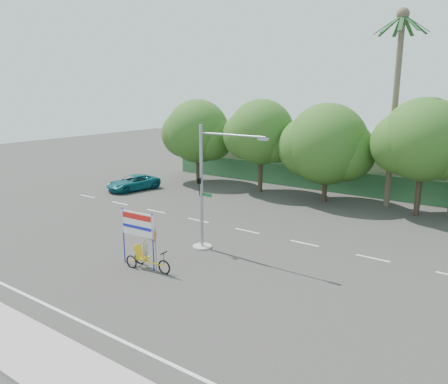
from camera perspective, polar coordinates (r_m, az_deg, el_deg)
The scene contains 12 objects.
ground at distance 20.92m, azimuth -4.29°, elevation -11.74°, with size 120.00×120.00×0.00m, color #33302D.
sidewalk_near at distance 16.59m, azimuth -22.12°, elevation -19.73°, with size 50.00×2.40×0.12m, color gray.
fence at distance 38.83m, azimuth 16.35°, elevation 1.09°, with size 38.00×0.08×2.00m, color #336B3D.
building_left at distance 46.71m, azimuth 6.65°, elevation 4.76°, with size 12.00×8.00×4.00m, color beige.
tree_far_left at distance 41.99m, azimuth -3.51°, elevation 7.68°, with size 7.14×6.00×7.96m.
tree_left at distance 37.98m, azimuth 4.81°, elevation 7.52°, with size 6.66×5.60×8.07m.
tree_center at distance 35.39m, azimuth 13.21°, elevation 5.83°, with size 7.62×6.40×7.85m.
tree_right at distance 33.31m, azimuth 24.52°, elevation 5.88°, with size 6.90×5.80×8.36m.
palm_short at distance 35.11m, azimuth 21.59°, elevation 12.41°, with size 3.73×3.79×14.45m.
traffic_signal at distance 24.18m, azimuth -2.40°, elevation -0.90°, with size 4.72×1.10×7.00m.
trike_billboard at distance 22.43m, azimuth -10.59°, elevation -6.81°, with size 3.08×0.74×3.03m.
pickup_truck at distance 39.98m, azimuth -11.77°, elevation 1.20°, with size 2.22×4.82×1.34m, color #0D5760.
Camera 1 is at (12.21, -14.52, 8.83)m, focal length 35.00 mm.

